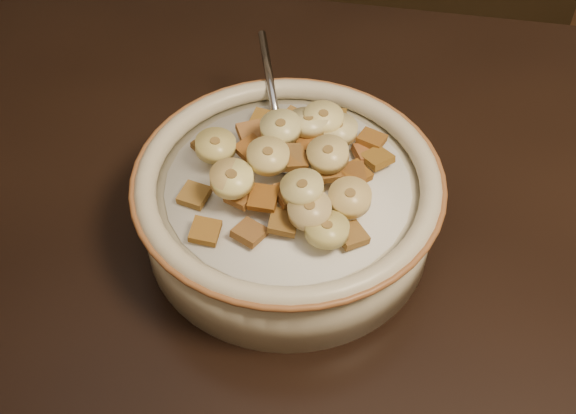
# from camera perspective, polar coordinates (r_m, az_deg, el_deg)

# --- Properties ---
(table) EXTENTS (1.43, 0.95, 0.04)m
(table) POSITION_cam_1_polar(r_m,az_deg,el_deg) (0.55, 17.97, -14.56)
(table) COLOR black
(table) RESTS_ON floor
(chair) EXTENTS (0.51, 0.51, 0.96)m
(chair) POSITION_cam_1_polar(r_m,az_deg,el_deg) (1.12, 11.58, 6.90)
(chair) COLOR black
(chair) RESTS_ON floor
(cereal_bowl) EXTENTS (0.23, 0.23, 0.05)m
(cereal_bowl) POSITION_cam_1_polar(r_m,az_deg,el_deg) (0.57, 0.00, -0.19)
(cereal_bowl) COLOR #B9B393
(cereal_bowl) RESTS_ON table
(milk) EXTENTS (0.19, 0.19, 0.00)m
(milk) POSITION_cam_1_polar(r_m,az_deg,el_deg) (0.55, 0.00, 1.69)
(milk) COLOR white
(milk) RESTS_ON cereal_bowl
(spoon) EXTENTS (0.05, 0.06, 0.01)m
(spoon) POSITION_cam_1_polar(r_m,az_deg,el_deg) (0.57, -0.51, 4.62)
(spoon) COLOR #99A1B1
(spoon) RESTS_ON cereal_bowl
(cereal_square_0) EXTENTS (0.03, 0.03, 0.01)m
(cereal_square_0) POSITION_cam_1_polar(r_m,az_deg,el_deg) (0.54, 5.31, 2.66)
(cereal_square_0) COLOR brown
(cereal_square_0) RESTS_ON milk
(cereal_square_1) EXTENTS (0.02, 0.02, 0.01)m
(cereal_square_1) POSITION_cam_1_polar(r_m,az_deg,el_deg) (0.51, -6.56, -1.91)
(cereal_square_1) COLOR brown
(cereal_square_1) RESTS_ON milk
(cereal_square_2) EXTENTS (0.02, 0.02, 0.01)m
(cereal_square_2) POSITION_cam_1_polar(r_m,az_deg,el_deg) (0.55, 1.73, 4.99)
(cereal_square_2) COLOR brown
(cereal_square_2) RESTS_ON milk
(cereal_square_3) EXTENTS (0.03, 0.03, 0.01)m
(cereal_square_3) POSITION_cam_1_polar(r_m,az_deg,el_deg) (0.56, 1.89, 5.09)
(cereal_square_3) COLOR brown
(cereal_square_3) RESTS_ON milk
(cereal_square_4) EXTENTS (0.02, 0.02, 0.01)m
(cereal_square_4) POSITION_cam_1_polar(r_m,az_deg,el_deg) (0.56, -1.00, 5.39)
(cereal_square_4) COLOR olive
(cereal_square_4) RESTS_ON milk
(cereal_square_5) EXTENTS (0.03, 0.03, 0.01)m
(cereal_square_5) POSITION_cam_1_polar(r_m,az_deg,el_deg) (0.51, 5.00, -2.22)
(cereal_square_5) COLOR brown
(cereal_square_5) RESTS_ON milk
(cereal_square_6) EXTENTS (0.03, 0.03, 0.01)m
(cereal_square_6) POSITION_cam_1_polar(r_m,az_deg,el_deg) (0.51, -3.06, -2.02)
(cereal_square_6) COLOR brown
(cereal_square_6) RESTS_ON milk
(cereal_square_7) EXTENTS (0.02, 0.02, 0.01)m
(cereal_square_7) POSITION_cam_1_polar(r_m,az_deg,el_deg) (0.59, -1.90, 6.93)
(cereal_square_7) COLOR brown
(cereal_square_7) RESTS_ON milk
(cereal_square_8) EXTENTS (0.03, 0.03, 0.01)m
(cereal_square_8) POSITION_cam_1_polar(r_m,az_deg,el_deg) (0.52, 0.14, 1.05)
(cereal_square_8) COLOR brown
(cereal_square_8) RESTS_ON milk
(cereal_square_9) EXTENTS (0.02, 0.02, 0.01)m
(cereal_square_9) POSITION_cam_1_polar(r_m,az_deg,el_deg) (0.53, -0.02, 4.02)
(cereal_square_9) COLOR brown
(cereal_square_9) RESTS_ON milk
(cereal_square_10) EXTENTS (0.03, 0.03, 0.01)m
(cereal_square_10) POSITION_cam_1_polar(r_m,az_deg,el_deg) (0.57, 6.28, 4.17)
(cereal_square_10) COLOR brown
(cereal_square_10) RESTS_ON milk
(cereal_square_11) EXTENTS (0.03, 0.03, 0.01)m
(cereal_square_11) POSITION_cam_1_polar(r_m,az_deg,el_deg) (0.55, 2.60, 4.26)
(cereal_square_11) COLOR brown
(cereal_square_11) RESTS_ON milk
(cereal_square_12) EXTENTS (0.03, 0.03, 0.01)m
(cereal_square_12) POSITION_cam_1_polar(r_m,az_deg,el_deg) (0.58, 6.62, 5.33)
(cereal_square_12) COLOR brown
(cereal_square_12) RESTS_ON milk
(cereal_square_13) EXTENTS (0.03, 0.03, 0.01)m
(cereal_square_13) POSITION_cam_1_polar(r_m,az_deg,el_deg) (0.54, 2.77, 3.95)
(cereal_square_13) COLOR brown
(cereal_square_13) RESTS_ON milk
(cereal_square_14) EXTENTS (0.03, 0.03, 0.01)m
(cereal_square_14) POSITION_cam_1_polar(r_m,az_deg,el_deg) (0.56, 7.05, 3.86)
(cereal_square_14) COLOR brown
(cereal_square_14) RESTS_ON milk
(cereal_square_15) EXTENTS (0.02, 0.02, 0.01)m
(cereal_square_15) POSITION_cam_1_polar(r_m,az_deg,el_deg) (0.60, 3.60, 7.01)
(cereal_square_15) COLOR brown
(cereal_square_15) RESTS_ON milk
(cereal_square_16) EXTENTS (0.03, 0.03, 0.01)m
(cereal_square_16) POSITION_cam_1_polar(r_m,az_deg,el_deg) (0.53, 3.01, 2.91)
(cereal_square_16) COLOR #96632C
(cereal_square_16) RESTS_ON milk
(cereal_square_17) EXTENTS (0.02, 0.02, 0.01)m
(cereal_square_17) POSITION_cam_1_polar(r_m,az_deg,el_deg) (0.54, -7.43, 0.94)
(cereal_square_17) COLOR brown
(cereal_square_17) RESTS_ON milk
(cereal_square_18) EXTENTS (0.03, 0.03, 0.01)m
(cereal_square_18) POSITION_cam_1_polar(r_m,az_deg,el_deg) (0.55, -2.92, 4.60)
(cereal_square_18) COLOR brown
(cereal_square_18) RESTS_ON milk
(cereal_square_19) EXTENTS (0.02, 0.02, 0.01)m
(cereal_square_19) POSITION_cam_1_polar(r_m,az_deg,el_deg) (0.52, -1.94, 0.71)
(cereal_square_19) COLOR #9A5619
(cereal_square_19) RESTS_ON milk
(cereal_square_20) EXTENTS (0.03, 0.03, 0.01)m
(cereal_square_20) POSITION_cam_1_polar(r_m,az_deg,el_deg) (0.57, -6.32, 4.82)
(cereal_square_20) COLOR brown
(cereal_square_20) RESTS_ON milk
(cereal_square_21) EXTENTS (0.02, 0.02, 0.01)m
(cereal_square_21) POSITION_cam_1_polar(r_m,az_deg,el_deg) (0.51, -0.36, -1.21)
(cereal_square_21) COLOR brown
(cereal_square_21) RESTS_ON milk
(cereal_square_22) EXTENTS (0.03, 0.03, 0.01)m
(cereal_square_22) POSITION_cam_1_polar(r_m,az_deg,el_deg) (0.52, -3.67, 0.93)
(cereal_square_22) COLOR brown
(cereal_square_22) RESTS_ON milk
(cereal_square_23) EXTENTS (0.02, 0.02, 0.01)m
(cereal_square_23) POSITION_cam_1_polar(r_m,az_deg,el_deg) (0.58, 2.66, 5.92)
(cereal_square_23) COLOR brown
(cereal_square_23) RESTS_ON milk
(cereal_square_24) EXTENTS (0.03, 0.03, 0.01)m
(cereal_square_24) POSITION_cam_1_polar(r_m,az_deg,el_deg) (0.53, 0.33, 3.85)
(cereal_square_24) COLOR brown
(cereal_square_24) RESTS_ON milk
(cereal_square_25) EXTENTS (0.02, 0.02, 0.01)m
(cereal_square_25) POSITION_cam_1_polar(r_m,az_deg,el_deg) (0.54, 5.04, 2.60)
(cereal_square_25) COLOR brown
(cereal_square_25) RESTS_ON milk
(cereal_square_26) EXTENTS (0.03, 0.03, 0.01)m
(cereal_square_26) POSITION_cam_1_polar(r_m,az_deg,el_deg) (0.57, -2.93, 5.85)
(cereal_square_26) COLOR brown
(cereal_square_26) RESTS_ON milk
(cereal_square_27) EXTENTS (0.03, 0.03, 0.01)m
(cereal_square_27) POSITION_cam_1_polar(r_m,az_deg,el_deg) (0.59, 0.41, 6.93)
(cereal_square_27) COLOR olive
(cereal_square_27) RESTS_ON milk
(banana_slice_0) EXTENTS (0.04, 0.04, 0.01)m
(banana_slice_0) POSITION_cam_1_polar(r_m,az_deg,el_deg) (0.50, 3.09, -1.77)
(banana_slice_0) COLOR #CABF74
(banana_slice_0) RESTS_ON milk
(banana_slice_1) EXTENTS (0.03, 0.03, 0.01)m
(banana_slice_1) POSITION_cam_1_polar(r_m,az_deg,el_deg) (0.52, -1.59, 4.06)
(banana_slice_1) COLOR #D3BB82
(banana_slice_1) RESTS_ON milk
(banana_slice_2) EXTENTS (0.03, 0.03, 0.01)m
(banana_slice_2) POSITION_cam_1_polar(r_m,az_deg,el_deg) (0.55, -0.58, 6.30)
(banana_slice_2) COLOR beige
(banana_slice_2) RESTS_ON milk
(banana_slice_3) EXTENTS (0.04, 0.04, 0.01)m
(banana_slice_3) POSITION_cam_1_polar(r_m,az_deg,el_deg) (0.50, 1.72, -0.22)
(banana_slice_3) COLOR #D3B878
(banana_slice_3) RESTS_ON milk
(banana_slice_4) EXTENTS (0.04, 0.04, 0.02)m
(banana_slice_4) POSITION_cam_1_polar(r_m,az_deg,el_deg) (0.56, 1.62, 6.71)
(banana_slice_4) COLOR beige
(banana_slice_4) RESTS_ON milk
(banana_slice_5) EXTENTS (0.04, 0.04, 0.01)m
(banana_slice_5) POSITION_cam_1_polar(r_m,az_deg,el_deg) (0.52, -4.44, 2.22)
(banana_slice_5) COLOR #FFEC8B
(banana_slice_5) RESTS_ON milk
(banana_slice_6) EXTENTS (0.04, 0.04, 0.02)m
(banana_slice_6) POSITION_cam_1_polar(r_m,az_deg,el_deg) (0.51, 1.13, 1.49)
(banana_slice_6) COLOR #F3E096
(banana_slice_6) RESTS_ON milk
(banana_slice_7) EXTENTS (0.04, 0.04, 0.01)m
(banana_slice_7) POSITION_cam_1_polar(r_m,az_deg,el_deg) (0.55, -5.75, 4.86)
(banana_slice_7) COLOR tan
(banana_slice_7) RESTS_ON milk
(banana_slice_8) EXTENTS (0.04, 0.04, 0.01)m
(banana_slice_8) POSITION_cam_1_polar(r_m,az_deg,el_deg) (0.52, -4.51, 2.29)
(banana_slice_8) COLOR tan
(banana_slice_8) RESTS_ON milk
(banana_slice_9) EXTENTS (0.04, 0.04, 0.02)m
(banana_slice_9) POSITION_cam_1_polar(r_m,az_deg,el_deg) (0.52, 4.91, 0.76)
(banana_slice_9) COLOR #E1BD74
(banana_slice_9) RESTS_ON milk
(banana_slice_10) EXTENTS (0.04, 0.04, 0.01)m
(banana_slice_10) POSITION_cam_1_polar(r_m,az_deg,el_deg) (0.53, 3.17, 4.19)
(banana_slice_10) COLOR #EECC76
(banana_slice_10) RESTS_ON milk
(banana_slice_11) EXTENTS (0.04, 0.04, 0.01)m
(banana_slice_11) POSITION_cam_1_polar(r_m,az_deg,el_deg) (0.57, 2.81, 7.04)
(banana_slice_11) COLOR #F8E298
(banana_slice_11) RESTS_ON milk
(banana_slice_12) EXTENTS (0.04, 0.04, 0.01)m
(banana_slice_12) POSITION_cam_1_polar(r_m,az_deg,el_deg) (0.57, 3.96, 6.17)
(banana_slice_12) COLOR beige
(banana_slice_12) RESTS_ON milk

